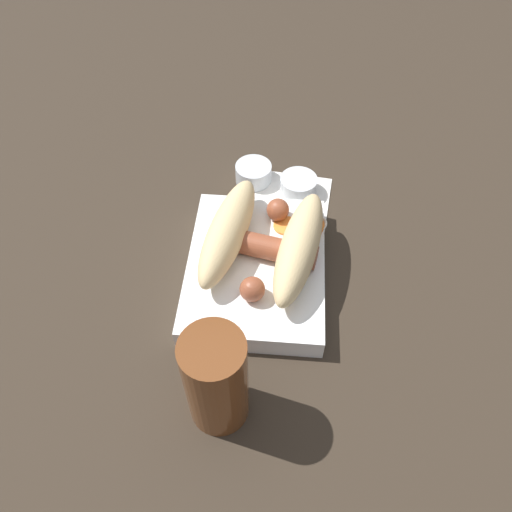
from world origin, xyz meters
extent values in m
plane|color=#33281E|center=(0.00, 0.00, 0.00)|extent=(3.00, 3.00, 0.00)
cube|color=white|center=(0.00, 0.00, 0.02)|extent=(0.23, 0.18, 0.03)
ellipsoid|color=#DBBC84|center=(-0.02, -0.04, 0.06)|extent=(0.19, 0.08, 0.05)
ellipsoid|color=#DBBC84|center=(-0.01, 0.05, 0.06)|extent=(0.19, 0.08, 0.05)
cylinder|color=brown|center=(-0.01, 0.01, 0.05)|extent=(0.06, 0.14, 0.03)
sphere|color=brown|center=(0.05, 0.00, 0.05)|extent=(0.03, 0.03, 0.03)
sphere|color=brown|center=(-0.08, 0.02, 0.05)|extent=(0.03, 0.03, 0.03)
cylinder|color=orange|center=(-0.06, 0.04, 0.03)|extent=(0.05, 0.05, 0.00)
cylinder|color=orange|center=(-0.07, 0.07, 0.03)|extent=(0.04, 0.04, 0.00)
cylinder|color=orange|center=(-0.05, 0.07, 0.03)|extent=(0.02, 0.02, 0.00)
torus|color=silver|center=(-0.07, 0.07, 0.03)|extent=(0.04, 0.04, 0.00)
cube|color=white|center=(-0.14, 0.04, 0.00)|extent=(0.13, 0.13, 0.00)
cylinder|color=silver|center=(-0.16, 0.05, 0.01)|extent=(0.06, 0.06, 0.03)
cylinder|color=#4C662D|center=(-0.16, 0.05, 0.01)|extent=(0.05, 0.05, 0.01)
cylinder|color=silver|center=(-0.18, -0.02, 0.01)|extent=(0.06, 0.06, 0.03)
cylinder|color=maroon|center=(-0.18, -0.02, 0.01)|extent=(0.05, 0.05, 0.01)
cylinder|color=brown|center=(0.18, -0.03, 0.07)|extent=(0.06, 0.06, 0.14)
camera|label=1|loc=(0.39, 0.03, 0.54)|focal=35.00mm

